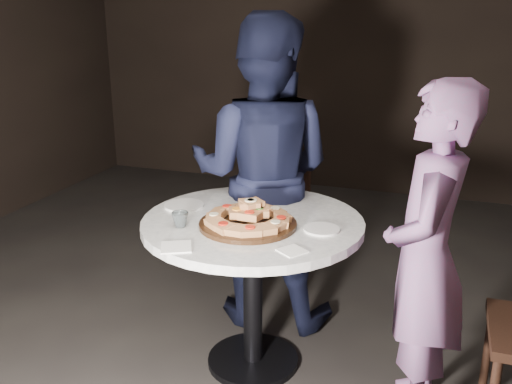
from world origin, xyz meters
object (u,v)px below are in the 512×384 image
focaccia_pile (249,216)px  water_glass (180,219)px  diner_navy (262,174)px  table (253,248)px  diner_teal (426,258)px  chair_far (285,206)px  serving_board (248,224)px

focaccia_pile → water_glass: 0.33m
water_glass → focaccia_pile: bearing=21.0°
focaccia_pile → diner_navy: 0.64m
table → water_glass: 0.42m
table → water_glass: water_glass is taller
table → diner_teal: size_ratio=0.92×
table → chair_far: size_ratio=1.53×
diner_teal → serving_board: bearing=-88.7°
water_glass → chair_far: bearing=82.8°
focaccia_pile → chair_far: bearing=97.6°
focaccia_pile → water_glass: size_ratio=5.26×
focaccia_pile → diner_navy: bearing=102.7°
chair_far → diner_navy: bearing=97.4°
chair_far → water_glass: bearing=89.0°
serving_board → water_glass: water_glass is taller
chair_far → focaccia_pile: bearing=103.8°
chair_far → diner_teal: diner_teal is taller
serving_board → table: bearing=95.7°
table → diner_teal: bearing=-6.6°
water_glass → table: bearing=35.8°
serving_board → chair_far: size_ratio=0.50×
serving_board → water_glass: size_ratio=5.88×
diner_navy → water_glass: bearing=71.9°
water_glass → diner_teal: diner_teal is taller
focaccia_pile → diner_teal: (0.84, -0.00, -0.10)m
serving_board → chair_far: chair_far is taller
diner_navy → diner_teal: (0.99, -0.63, -0.13)m
table → chair_far: chair_far is taller
serving_board → focaccia_pile: focaccia_pile is taller
table → serving_board: size_ratio=3.07×
serving_board → focaccia_pile: 0.04m
focaccia_pile → chair_far: 1.21m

